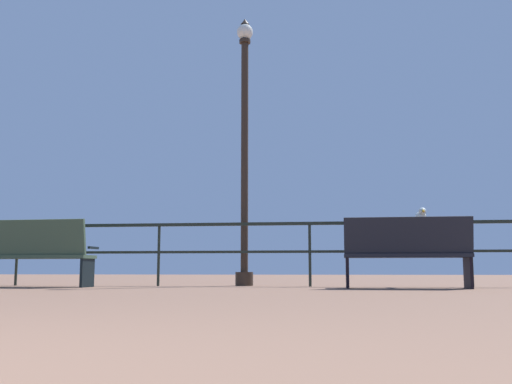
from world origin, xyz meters
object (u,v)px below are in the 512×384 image
object	(u,v)px
bench_near_right	(407,250)
lamppost_center	(245,144)
seagull_on_rail	(421,215)
bench_near_left	(32,250)

from	to	relation	value
bench_near_right	lamppost_center	size ratio (longest dim) A/B	0.38
seagull_on_rail	bench_near_right	bearing A→B (deg)	-111.46
bench_near_left	seagull_on_rail	bearing A→B (deg)	8.41
bench_near_left	bench_near_right	world-z (taller)	bench_near_left
bench_near_right	seagull_on_rail	world-z (taller)	seagull_on_rail
bench_near_left	lamppost_center	size ratio (longest dim) A/B	0.39
seagull_on_rail	bench_near_left	bearing A→B (deg)	-171.59
lamppost_center	seagull_on_rail	world-z (taller)	lamppost_center
bench_near_left	lamppost_center	xyz separation A→B (m)	(3.03, 1.15, 1.78)
lamppost_center	bench_near_left	bearing A→B (deg)	-159.26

